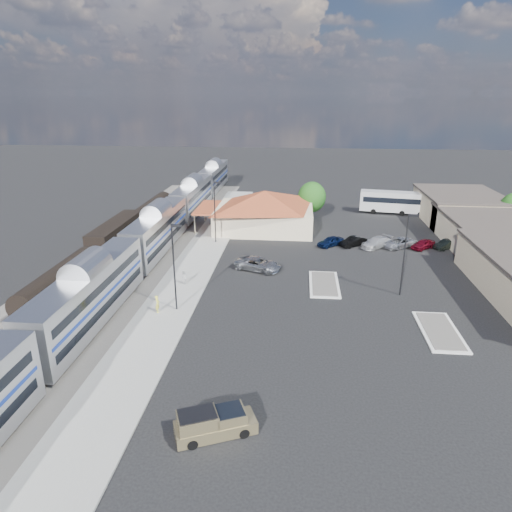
# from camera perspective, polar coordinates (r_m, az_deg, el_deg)

# --- Properties ---
(ground) EXTENTS (280.00, 280.00, 0.00)m
(ground) POSITION_cam_1_polar(r_m,az_deg,el_deg) (50.56, 4.07, -4.33)
(ground) COLOR black
(ground) RESTS_ON ground
(railbed) EXTENTS (16.00, 100.00, 0.12)m
(railbed) POSITION_cam_1_polar(r_m,az_deg,el_deg) (61.90, -15.52, -0.38)
(railbed) COLOR #4C4944
(railbed) RESTS_ON ground
(platform) EXTENTS (5.50, 92.00, 0.18)m
(platform) POSITION_cam_1_polar(r_m,az_deg,el_deg) (57.50, -7.79, -1.33)
(platform) COLOR gray
(platform) RESTS_ON ground
(passenger_train) EXTENTS (3.00, 104.00, 5.55)m
(passenger_train) POSITION_cam_1_polar(r_m,az_deg,el_deg) (63.00, -12.17, 2.95)
(passenger_train) COLOR silver
(passenger_train) RESTS_ON ground
(freight_cars) EXTENTS (2.80, 46.00, 4.00)m
(freight_cars) POSITION_cam_1_polar(r_m,az_deg,el_deg) (65.73, -17.00, 2.36)
(freight_cars) COLOR black
(freight_cars) RESTS_ON ground
(station_depot) EXTENTS (18.35, 12.24, 6.20)m
(station_depot) POSITION_cam_1_polar(r_m,az_deg,el_deg) (72.52, 1.05, 5.79)
(station_depot) COLOR beige
(station_depot) RESTS_ON ground
(buildings_east) EXTENTS (14.40, 51.40, 4.80)m
(buildings_east) POSITION_cam_1_polar(r_m,az_deg,el_deg) (68.78, 28.51, 1.84)
(buildings_east) COLOR #C6B28C
(buildings_east) RESTS_ON ground
(traffic_island_south) EXTENTS (3.30, 7.50, 0.21)m
(traffic_island_south) POSITION_cam_1_polar(r_m,az_deg,el_deg) (52.44, 8.52, -3.48)
(traffic_island_south) COLOR silver
(traffic_island_south) RESTS_ON ground
(traffic_island_north) EXTENTS (3.30, 7.50, 0.21)m
(traffic_island_north) POSITION_cam_1_polar(r_m,az_deg,el_deg) (45.28, 21.99, -8.70)
(traffic_island_north) COLOR silver
(traffic_island_north) RESTS_ON ground
(lamp_plat_s) EXTENTS (1.08, 0.25, 9.00)m
(lamp_plat_s) POSITION_cam_1_polar(r_m,az_deg,el_deg) (44.54, -10.15, -0.59)
(lamp_plat_s) COLOR black
(lamp_plat_s) RESTS_ON ground
(lamp_plat_n) EXTENTS (1.08, 0.25, 9.00)m
(lamp_plat_n) POSITION_cam_1_polar(r_m,az_deg,el_deg) (65.09, -5.10, 6.10)
(lamp_plat_n) COLOR black
(lamp_plat_n) RESTS_ON ground
(lamp_lot) EXTENTS (1.08, 0.25, 9.00)m
(lamp_lot) POSITION_cam_1_polar(r_m,az_deg,el_deg) (49.92, 18.24, 0.94)
(lamp_lot) COLOR black
(lamp_lot) RESTS_ON ground
(tree_depot) EXTENTS (4.71, 4.71, 6.63)m
(tree_depot) POSITION_cam_1_polar(r_m,az_deg,el_deg) (77.99, 6.99, 7.32)
(tree_depot) COLOR #382314
(tree_depot) RESTS_ON ground
(pickup_truck) EXTENTS (5.45, 3.70, 1.77)m
(pickup_truck) POSITION_cam_1_polar(r_m,az_deg,el_deg) (30.84, -5.09, -20.10)
(pickup_truck) COLOR #92835A
(pickup_truck) RESTS_ON ground
(suv) EXTENTS (6.32, 4.54, 1.60)m
(suv) POSITION_cam_1_polar(r_m,az_deg,el_deg) (55.87, 0.25, -1.00)
(suv) COLOR #94979B
(suv) RESTS_ON ground
(coach_bus) EXTENTS (12.62, 4.67, 3.96)m
(coach_bus) POSITION_cam_1_polar(r_m,az_deg,el_deg) (85.96, 17.05, 6.56)
(coach_bus) COLOR silver
(coach_bus) RESTS_ON ground
(person_a) EXTENTS (0.49, 0.69, 1.78)m
(person_a) POSITION_cam_1_polar(r_m,az_deg,el_deg) (45.94, -12.22, -5.86)
(person_a) COLOR #E3DB47
(person_a) RESTS_ON platform
(person_b) EXTENTS (0.75, 0.89, 1.60)m
(person_b) POSITION_cam_1_polar(r_m,az_deg,el_deg) (52.02, -9.06, -2.66)
(person_b) COLOR silver
(person_b) RESTS_ON platform
(parked_car_a) EXTENTS (4.22, 3.83, 1.39)m
(parked_car_a) POSITION_cam_1_polar(r_m,az_deg,el_deg) (65.57, 9.30, 1.81)
(parked_car_a) COLOR #0D1B42
(parked_car_a) RESTS_ON ground
(parked_car_b) EXTENTS (4.19, 3.66, 1.37)m
(parked_car_b) POSITION_cam_1_polar(r_m,az_deg,el_deg) (66.16, 12.05, 1.78)
(parked_car_b) COLOR black
(parked_car_b) RESTS_ON ground
(parked_car_c) EXTENTS (5.20, 4.90, 1.48)m
(parked_car_c) POSITION_cam_1_polar(r_m,az_deg,el_deg) (66.32, 14.82, 1.64)
(parked_car_c) COLOR silver
(parked_car_c) RESTS_ON ground
(parked_car_d) EXTENTS (5.49, 4.77, 1.40)m
(parked_car_d) POSITION_cam_1_polar(r_m,az_deg,el_deg) (67.22, 17.47, 1.59)
(parked_car_d) COLOR #999CA2
(parked_car_d) RESTS_ON ground
(parked_car_e) EXTENTS (4.03, 3.74, 1.34)m
(parked_car_e) POSITION_cam_1_polar(r_m,az_deg,el_deg) (67.71, 20.16, 1.38)
(parked_car_e) COLOR maroon
(parked_car_e) RESTS_ON ground
(parked_car_f) EXTENTS (3.98, 3.38, 1.29)m
(parked_car_f) POSITION_cam_1_polar(r_m,az_deg,el_deg) (68.88, 22.67, 1.34)
(parked_car_f) COLOR black
(parked_car_f) RESTS_ON ground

